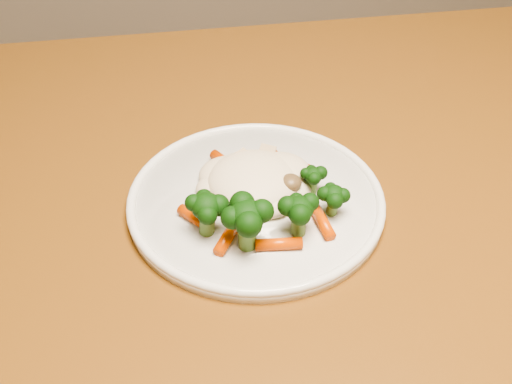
{
  "coord_description": "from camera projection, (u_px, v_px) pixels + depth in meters",
  "views": [
    {
      "loc": [
        0.2,
        -0.47,
        1.21
      ],
      "look_at": [
        0.28,
        0.05,
        0.77
      ],
      "focal_mm": 45.0,
      "sensor_mm": 36.0,
      "label": 1
    }
  ],
  "objects": [
    {
      "name": "plate",
      "position": [
        256.0,
        202.0,
        0.69
      ],
      "size": [
        0.27,
        0.27,
        0.01
      ],
      "primitive_type": "cylinder",
      "color": "white",
      "rests_on": "dining_table"
    },
    {
      "name": "dining_table",
      "position": [
        241.0,
        248.0,
        0.79
      ],
      "size": [
        1.2,
        0.8,
        0.75
      ],
      "rotation": [
        0.0,
        0.0,
        -0.0
      ],
      "color": "brown",
      "rests_on": "ground"
    },
    {
      "name": "meal",
      "position": [
        258.0,
        191.0,
        0.66
      ],
      "size": [
        0.18,
        0.18,
        0.05
      ],
      "color": "#F6E6C5",
      "rests_on": "plate"
    }
  ]
}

